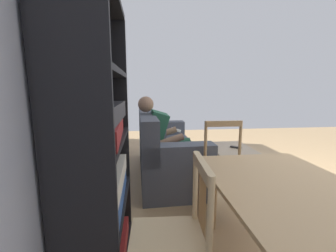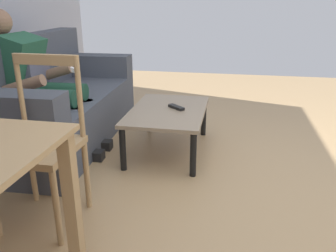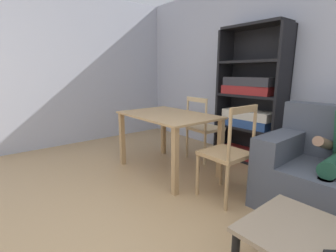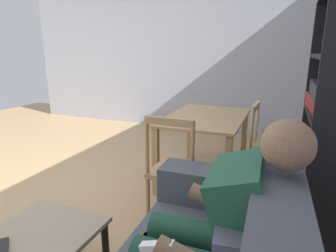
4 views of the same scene
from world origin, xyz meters
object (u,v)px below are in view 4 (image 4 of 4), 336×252
tv_remote (3,248)px  dining_chair_facing_couch (176,171)px  person_lounging (217,235)px  dining_table (206,126)px  dining_chair_near_wall (268,148)px  bookshelf (331,129)px

tv_remote → dining_chair_facing_couch: bearing=14.9°
person_lounging → dining_chair_facing_couch: 1.08m
tv_remote → dining_table: bearing=26.2°
dining_table → dining_chair_near_wall: bearing=90.1°
bookshelf → dining_chair_near_wall: 0.74m
dining_chair_near_wall → dining_chair_facing_couch: dining_chair_facing_couch is taller
person_lounging → dining_chair_near_wall: size_ratio=1.29×
dining_table → dining_chair_near_wall: size_ratio=1.32×
tv_remote → dining_chair_near_wall: 2.47m
dining_chair_facing_couch → dining_table: bearing=180.0°
tv_remote → bookshelf: (-1.70, 1.76, 0.44)m
person_lounging → dining_chair_near_wall: bearing=175.8°
person_lounging → bookshelf: bearing=156.8°
dining_chair_near_wall → dining_table: bearing=-89.9°
tv_remote → dining_table: size_ratio=0.14×
person_lounging → dining_chair_near_wall: (-1.87, 0.14, -0.16)m
dining_chair_facing_couch → person_lounging: bearing=30.7°
person_lounging → dining_table: bearing=-163.7°
person_lounging → tv_remote: 1.19m
bookshelf → dining_chair_near_wall: (-0.42, -0.48, -0.36)m
tv_remote → dining_table: 2.21m
bookshelf → dining_table: size_ratio=1.54×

